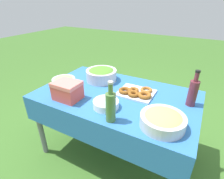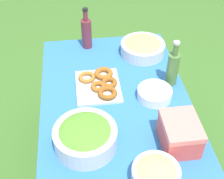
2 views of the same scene
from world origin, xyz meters
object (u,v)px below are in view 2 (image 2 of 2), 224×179
(pasta_bowl, at_px, (156,174))
(bread_bowl, at_px, (143,47))
(plate_stack, at_px, (155,94))
(wine_bottle, at_px, (87,32))
(olive_oil_bottle, at_px, (173,68))
(salad_bowl, at_px, (85,136))
(donut_platter, at_px, (100,84))
(cooler_box, at_px, (180,134))

(pasta_bowl, bearing_deg, bread_bowl, 171.77)
(bread_bowl, bearing_deg, plate_stack, -2.50)
(pasta_bowl, xyz_separation_m, bread_bowl, (-1.01, 0.15, -0.00))
(plate_stack, relative_size, wine_bottle, 0.68)
(olive_oil_bottle, bearing_deg, bread_bowl, -161.93)
(wine_bottle, bearing_deg, bread_bowl, 70.41)
(salad_bowl, height_order, bread_bowl, salad_bowl)
(wine_bottle, height_order, bread_bowl, wine_bottle)
(salad_bowl, height_order, plate_stack, salad_bowl)
(wine_bottle, bearing_deg, plate_stack, 31.36)
(donut_platter, xyz_separation_m, olive_oil_bottle, (0.02, 0.44, 0.10))
(cooler_box, bearing_deg, olive_oil_bottle, 169.19)
(pasta_bowl, bearing_deg, salad_bowl, -129.26)
(salad_bowl, xyz_separation_m, plate_stack, (-0.31, 0.43, -0.04))
(plate_stack, bearing_deg, pasta_bowl, -12.83)
(donut_platter, height_order, bread_bowl, bread_bowl)
(plate_stack, bearing_deg, salad_bowl, -54.51)
(donut_platter, bearing_deg, cooler_box, 35.37)
(bread_bowl, distance_m, cooler_box, 0.81)
(pasta_bowl, height_order, plate_stack, pasta_bowl)
(olive_oil_bottle, bearing_deg, pasta_bowl, -21.01)
(pasta_bowl, bearing_deg, cooler_box, 139.62)
(olive_oil_bottle, height_order, wine_bottle, olive_oil_bottle)
(pasta_bowl, relative_size, wine_bottle, 0.74)
(pasta_bowl, distance_m, wine_bottle, 1.17)
(olive_oil_bottle, bearing_deg, wine_bottle, -134.09)
(donut_platter, relative_size, cooler_box, 1.46)
(wine_bottle, xyz_separation_m, cooler_box, (0.95, 0.40, -0.04))
(olive_oil_bottle, distance_m, cooler_box, 0.48)
(salad_bowl, bearing_deg, plate_stack, 125.49)
(donut_platter, bearing_deg, olive_oil_bottle, 87.07)
(salad_bowl, relative_size, wine_bottle, 1.06)
(cooler_box, bearing_deg, plate_stack, -173.55)
(wine_bottle, bearing_deg, olive_oil_bottle, 45.91)
(salad_bowl, bearing_deg, wine_bottle, 175.56)
(salad_bowl, bearing_deg, donut_platter, 165.12)
(salad_bowl, distance_m, bread_bowl, 0.88)
(bread_bowl, bearing_deg, salad_bowl, -30.54)
(plate_stack, xyz_separation_m, bread_bowl, (-0.46, 0.02, 0.02))
(pasta_bowl, bearing_deg, wine_bottle, -168.46)
(bread_bowl, bearing_deg, olive_oil_bottle, 18.07)
(olive_oil_bottle, bearing_deg, cooler_box, -10.81)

